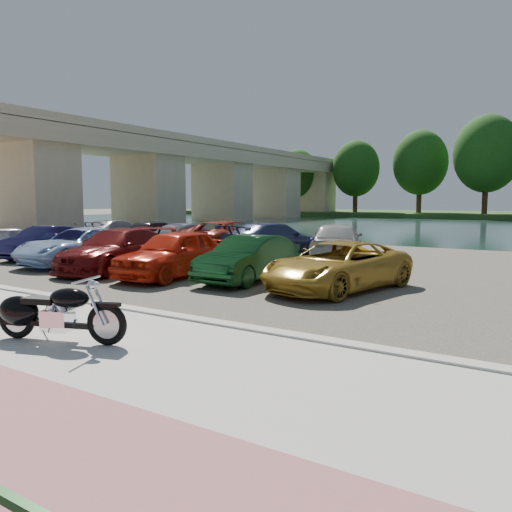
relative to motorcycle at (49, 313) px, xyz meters
The scene contains 19 objects.
ground 0.77m from the motorcycle, 44.33° to the left, with size 200.00×200.00×0.00m, color #595447.
promenade 0.90m from the motorcycle, 58.87° to the right, with size 60.00×6.00×0.10m, color #B9B8AF.
kerb 2.45m from the motorcycle, 80.90° to the left, with size 60.00×0.30×0.14m, color #B9B8AF.
parking_lot 11.39m from the motorcycle, 88.09° to the left, with size 60.00×18.00×0.04m, color #3E3A32.
river 40.38m from the motorcycle, 89.46° to the left, with size 120.00×40.00×0.00m, color #1B302D.
bridge 50.01m from the motorcycle, 123.71° to the left, with size 7.00×56.00×8.55m.
motorcycle is the anchor object (origin of this frame).
car_1 13.07m from the motorcycle, 145.67° to the left, with size 1.35×3.88×1.28m, color #141238.
car_2 10.57m from the motorcycle, 139.07° to the left, with size 2.20×4.78×1.33m, color #9AB9E1.
car_3 8.56m from the motorcycle, 130.75° to the left, with size 1.94×4.77×1.38m, color #640E0E.
car_4 7.16m from the motorcycle, 115.54° to the left, with size 1.71×4.25×1.45m, color red.
car_5 7.11m from the motorcycle, 96.16° to the left, with size 1.38×3.95×1.30m, color #103B18.
car_6 7.36m from the motorcycle, 74.45° to the left, with size 2.09×4.54×1.26m, color #AC8527.
car_7 18.39m from the motorcycle, 134.73° to the left, with size 1.87×4.60×1.34m, color gray.
car_8 16.96m from the motorcycle, 128.02° to the left, with size 1.63×4.04×1.38m, color black.
car_9 15.35m from the motorcycle, 121.61° to the left, with size 1.30×3.73×1.23m, color slate.
car_10 14.30m from the motorcycle, 113.88° to the left, with size 2.40×5.21×1.45m, color maroon.
car_11 13.15m from the motorcycle, 104.52° to the left, with size 1.99×4.89×1.42m, color navy.
car_12 12.76m from the motorcycle, 92.13° to the left, with size 1.82×4.52×1.54m, color #AFAEAA.
Camera 1 is at (6.66, -5.22, 2.37)m, focal length 35.00 mm.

